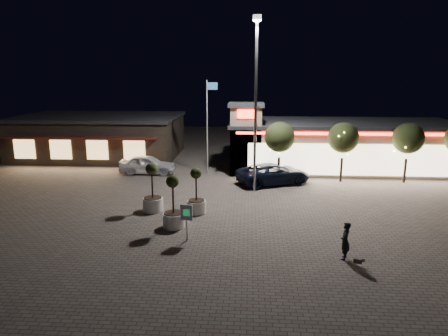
# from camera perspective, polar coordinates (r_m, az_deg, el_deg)

# --- Properties ---
(ground) EXTENTS (90.00, 90.00, 0.00)m
(ground) POSITION_cam_1_polar(r_m,az_deg,el_deg) (22.39, -0.65, -8.91)
(ground) COLOR #665C52
(ground) RESTS_ON ground
(retail_building) EXTENTS (20.40, 8.40, 6.10)m
(retail_building) POSITION_cam_1_polar(r_m,az_deg,el_deg) (37.87, 15.70, 3.26)
(retail_building) COLOR tan
(retail_building) RESTS_ON ground
(restaurant_building) EXTENTS (16.40, 11.00, 4.30)m
(restaurant_building) POSITION_cam_1_polar(r_m,az_deg,el_deg) (43.98, -17.20, 4.42)
(restaurant_building) COLOR #382D23
(restaurant_building) RESTS_ON ground
(floodlight_pole) EXTENTS (0.60, 0.40, 12.38)m
(floodlight_pole) POSITION_cam_1_polar(r_m,az_deg,el_deg) (28.72, 4.56, 10.35)
(floodlight_pole) COLOR gray
(floodlight_pole) RESTS_ON ground
(flagpole) EXTENTS (0.95, 0.10, 8.00)m
(flagpole) POSITION_cam_1_polar(r_m,az_deg,el_deg) (34.06, -2.26, 6.98)
(flagpole) COLOR white
(flagpole) RESTS_ON ground
(string_tree_a) EXTENTS (2.42, 2.42, 4.79)m
(string_tree_a) POSITION_cam_1_polar(r_m,az_deg,el_deg) (32.15, 7.95, 4.37)
(string_tree_a) COLOR #332319
(string_tree_a) RESTS_ON ground
(string_tree_b) EXTENTS (2.42, 2.42, 4.79)m
(string_tree_b) POSITION_cam_1_polar(r_m,az_deg,el_deg) (32.91, 16.68, 4.14)
(string_tree_b) COLOR #332319
(string_tree_b) RESTS_ON ground
(string_tree_c) EXTENTS (2.42, 2.42, 4.79)m
(string_tree_c) POSITION_cam_1_polar(r_m,az_deg,el_deg) (34.39, 24.84, 3.84)
(string_tree_c) COLOR #332319
(string_tree_c) RESTS_ON ground
(pickup_truck) EXTENTS (6.46, 4.72, 1.63)m
(pickup_truck) POSITION_cam_1_polar(r_m,az_deg,el_deg) (31.70, 7.08, -0.79)
(pickup_truck) COLOR black
(pickup_truck) RESTS_ON ground
(white_sedan) EXTENTS (4.81, 1.94, 1.64)m
(white_sedan) POSITION_cam_1_polar(r_m,az_deg,el_deg) (35.26, -10.86, 0.50)
(white_sedan) COLOR silver
(white_sedan) RESTS_ON ground
(pedestrian) EXTENTS (0.63, 0.76, 1.81)m
(pedestrian) POSITION_cam_1_polar(r_m,az_deg,el_deg) (19.65, 16.93, -9.93)
(pedestrian) COLOR black
(pedestrian) RESTS_ON ground
(dog) EXTENTS (0.49, 0.28, 0.27)m
(dog) POSITION_cam_1_polar(r_m,az_deg,el_deg) (19.41, 18.80, -12.43)
(dog) COLOR #59514C
(dog) RESTS_ON ground
(planter_left) EXTENTS (1.27, 1.27, 3.12)m
(planter_left) POSITION_cam_1_polar(r_m,az_deg,el_deg) (25.54, -10.15, -4.00)
(planter_left) COLOR white
(planter_left) RESTS_ON ground
(planter_mid) EXTENTS (1.24, 1.24, 3.04)m
(planter_mid) POSITION_cam_1_polar(r_m,az_deg,el_deg) (22.72, -7.23, -6.16)
(planter_mid) COLOR white
(planter_mid) RESTS_ON ground
(planter_right) EXTENTS (1.18, 1.18, 2.89)m
(planter_right) POSITION_cam_1_polar(r_m,az_deg,el_deg) (24.89, -3.97, -4.45)
(planter_right) COLOR white
(planter_right) RESTS_ON ground
(valet_sign) EXTENTS (0.64, 0.15, 1.94)m
(valet_sign) POSITION_cam_1_polar(r_m,az_deg,el_deg) (20.77, -5.36, -6.77)
(valet_sign) COLOR gray
(valet_sign) RESTS_ON ground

